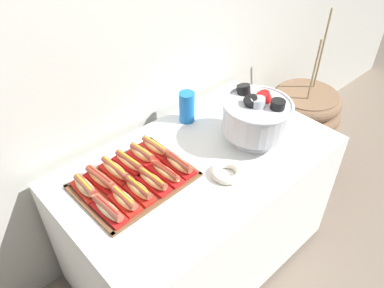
{
  "coord_description": "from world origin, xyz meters",
  "views": [
    {
      "loc": [
        -0.91,
        -0.92,
        1.92
      ],
      "look_at": [
        -0.02,
        0.04,
        0.84
      ],
      "focal_mm": 34.91,
      "sensor_mm": 36.0,
      "label": 1
    }
  ],
  "objects_px": {
    "hot_dog_2": "(139,190)",
    "hot_dog_4": "(166,173)",
    "hot_dog_7": "(101,179)",
    "punch_bowl": "(257,116)",
    "hot_dog_6": "(85,188)",
    "donut": "(227,172)",
    "hot_dog_1": "(124,200)",
    "hot_dog_0": "(108,210)",
    "cup_stack": "(187,107)",
    "floor_vase": "(299,131)",
    "hot_dog_8": "(115,170)",
    "serving_tray": "(135,181)",
    "hot_dog_9": "(129,162)",
    "hot_dog_5": "(179,164)",
    "buffet_table": "(199,211)",
    "hot_dog_10": "(142,154)",
    "hot_dog_3": "(153,181)",
    "hot_dog_11": "(155,147)"
  },
  "relations": [
    {
      "from": "punch_bowl",
      "to": "hot_dog_7",
      "type": "bearing_deg",
      "value": 161.32
    },
    {
      "from": "hot_dog_5",
      "to": "hot_dog_11",
      "type": "height_order",
      "value": "hot_dog_5"
    },
    {
      "from": "hot_dog_1",
      "to": "hot_dog_10",
      "type": "relative_size",
      "value": 0.99
    },
    {
      "from": "hot_dog_6",
      "to": "buffet_table",
      "type": "bearing_deg",
      "value": -18.42
    },
    {
      "from": "hot_dog_7",
      "to": "cup_stack",
      "type": "relative_size",
      "value": 1.1
    },
    {
      "from": "hot_dog_0",
      "to": "punch_bowl",
      "type": "height_order",
      "value": "punch_bowl"
    },
    {
      "from": "serving_tray",
      "to": "hot_dog_8",
      "type": "bearing_deg",
      "value": 116.03
    },
    {
      "from": "hot_dog_8",
      "to": "hot_dog_10",
      "type": "height_order",
      "value": "hot_dog_10"
    },
    {
      "from": "hot_dog_9",
      "to": "hot_dog_3",
      "type": "bearing_deg",
      "value": -88.41
    },
    {
      "from": "hot_dog_8",
      "to": "hot_dog_10",
      "type": "bearing_deg",
      "value": 1.59
    },
    {
      "from": "hot_dog_4",
      "to": "hot_dog_9",
      "type": "xyz_separation_m",
      "value": [
        -0.08,
        0.16,
        0.0
      ]
    },
    {
      "from": "hot_dog_8",
      "to": "serving_tray",
      "type": "bearing_deg",
      "value": -63.97
    },
    {
      "from": "serving_tray",
      "to": "hot_dog_6",
      "type": "distance_m",
      "value": 0.21
    },
    {
      "from": "hot_dog_1",
      "to": "donut",
      "type": "xyz_separation_m",
      "value": [
        0.43,
        -0.16,
        -0.02
      ]
    },
    {
      "from": "hot_dog_2",
      "to": "cup_stack",
      "type": "height_order",
      "value": "cup_stack"
    },
    {
      "from": "buffet_table",
      "to": "hot_dog_3",
      "type": "xyz_separation_m",
      "value": [
        -0.27,
        0.01,
        0.4
      ]
    },
    {
      "from": "serving_tray",
      "to": "hot_dog_7",
      "type": "height_order",
      "value": "hot_dog_7"
    },
    {
      "from": "hot_dog_7",
      "to": "punch_bowl",
      "type": "distance_m",
      "value": 0.76
    },
    {
      "from": "buffet_table",
      "to": "hot_dog_8",
      "type": "height_order",
      "value": "hot_dog_8"
    },
    {
      "from": "hot_dog_11",
      "to": "serving_tray",
      "type": "bearing_deg",
      "value": -154.66
    },
    {
      "from": "hot_dog_1",
      "to": "cup_stack",
      "type": "height_order",
      "value": "cup_stack"
    },
    {
      "from": "hot_dog_4",
      "to": "hot_dog_6",
      "type": "bearing_deg",
      "value": 152.78
    },
    {
      "from": "buffet_table",
      "to": "hot_dog_5",
      "type": "height_order",
      "value": "hot_dog_5"
    },
    {
      "from": "serving_tray",
      "to": "punch_bowl",
      "type": "bearing_deg",
      "value": -15.15
    },
    {
      "from": "hot_dog_4",
      "to": "buffet_table",
      "type": "bearing_deg",
      "value": -2.86
    },
    {
      "from": "hot_dog_3",
      "to": "hot_dog_8",
      "type": "relative_size",
      "value": 0.95
    },
    {
      "from": "hot_dog_0",
      "to": "hot_dog_10",
      "type": "bearing_deg",
      "value": 30.4
    },
    {
      "from": "floor_vase",
      "to": "hot_dog_5",
      "type": "bearing_deg",
      "value": -175.0
    },
    {
      "from": "hot_dog_2",
      "to": "hot_dog_4",
      "type": "height_order",
      "value": "hot_dog_2"
    },
    {
      "from": "hot_dog_5",
      "to": "hot_dog_9",
      "type": "distance_m",
      "value": 0.22
    },
    {
      "from": "floor_vase",
      "to": "punch_bowl",
      "type": "relative_size",
      "value": 3.53
    },
    {
      "from": "hot_dog_3",
      "to": "hot_dog_5",
      "type": "height_order",
      "value": "hot_dog_3"
    },
    {
      "from": "hot_dog_6",
      "to": "donut",
      "type": "distance_m",
      "value": 0.61
    },
    {
      "from": "floor_vase",
      "to": "hot_dog_4",
      "type": "bearing_deg",
      "value": -175.2
    },
    {
      "from": "hot_dog_7",
      "to": "punch_bowl",
      "type": "xyz_separation_m",
      "value": [
        0.72,
        -0.24,
        0.11
      ]
    },
    {
      "from": "serving_tray",
      "to": "hot_dog_7",
      "type": "distance_m",
      "value": 0.14
    },
    {
      "from": "hot_dog_2",
      "to": "donut",
      "type": "height_order",
      "value": "hot_dog_2"
    },
    {
      "from": "buffet_table",
      "to": "hot_dog_10",
      "type": "distance_m",
      "value": 0.48
    },
    {
      "from": "donut",
      "to": "hot_dog_6",
      "type": "bearing_deg",
      "value": 147.86
    },
    {
      "from": "hot_dog_4",
      "to": "hot_dog_8",
      "type": "relative_size",
      "value": 0.95
    },
    {
      "from": "hot_dog_1",
      "to": "hot_dog_4",
      "type": "distance_m",
      "value": 0.23
    },
    {
      "from": "hot_dog_2",
      "to": "hot_dog_7",
      "type": "height_order",
      "value": "hot_dog_2"
    },
    {
      "from": "hot_dog_10",
      "to": "donut",
      "type": "relative_size",
      "value": 1.09
    },
    {
      "from": "serving_tray",
      "to": "hot_dog_6",
      "type": "height_order",
      "value": "hot_dog_6"
    },
    {
      "from": "hot_dog_5",
      "to": "cup_stack",
      "type": "relative_size",
      "value": 1.0
    },
    {
      "from": "hot_dog_6",
      "to": "hot_dog_0",
      "type": "bearing_deg",
      "value": -88.41
    },
    {
      "from": "floor_vase",
      "to": "hot_dog_0",
      "type": "relative_size",
      "value": 6.66
    },
    {
      "from": "hot_dog_2",
      "to": "hot_dog_3",
      "type": "bearing_deg",
      "value": 1.59
    },
    {
      "from": "hot_dog_7",
      "to": "hot_dog_0",
      "type": "bearing_deg",
      "value": -112.86
    },
    {
      "from": "hot_dog_6",
      "to": "cup_stack",
      "type": "distance_m",
      "value": 0.67
    }
  ]
}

